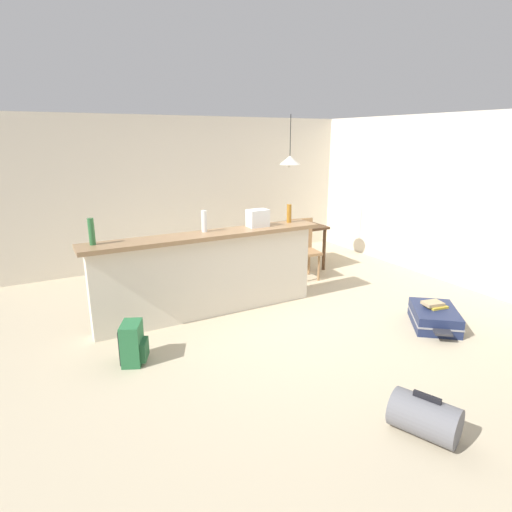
{
  "coord_description": "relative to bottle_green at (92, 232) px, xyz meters",
  "views": [
    {
      "loc": [
        -2.54,
        -3.99,
        2.16
      ],
      "look_at": [
        -0.06,
        0.54,
        0.69
      ],
      "focal_mm": 29.52,
      "sensor_mm": 36.0,
      "label": 1
    }
  ],
  "objects": [
    {
      "name": "ground_plane",
      "position": [
        1.98,
        -0.65,
        -1.22
      ],
      "size": [
        13.0,
        13.0,
        0.05
      ],
      "primitive_type": "cube",
      "color": "#BCAD8E"
    },
    {
      "name": "wall_back",
      "position": [
        1.98,
        2.4,
        0.06
      ],
      "size": [
        6.6,
        0.1,
        2.5
      ],
      "primitive_type": "cube",
      "color": "silver",
      "rests_on": "ground_plane"
    },
    {
      "name": "wall_right",
      "position": [
        5.03,
        -0.35,
        0.06
      ],
      "size": [
        0.1,
        6.0,
        2.5
      ],
      "primitive_type": "cube",
      "color": "silver",
      "rests_on": "ground_plane"
    },
    {
      "name": "partition_half_wall",
      "position": [
        1.29,
        -0.07,
        -0.69
      ],
      "size": [
        2.8,
        0.2,
        1.0
      ],
      "primitive_type": "cube",
      "color": "silver",
      "rests_on": "ground_plane"
    },
    {
      "name": "bar_countertop",
      "position": [
        1.29,
        -0.07,
        -0.17
      ],
      "size": [
        2.96,
        0.4,
        0.05
      ],
      "primitive_type": "cube",
      "color": "#93704C",
      "rests_on": "partition_half_wall"
    },
    {
      "name": "bottle_green",
      "position": [
        0.0,
        0.0,
        0.0
      ],
      "size": [
        0.07,
        0.07,
        0.29
      ],
      "primitive_type": "cylinder",
      "color": "#2D6B38",
      "rests_on": "bar_countertop"
    },
    {
      "name": "bottle_white",
      "position": [
        1.28,
        0.02,
        -0.01
      ],
      "size": [
        0.07,
        0.07,
        0.26
      ],
      "primitive_type": "cylinder",
      "color": "silver",
      "rests_on": "bar_countertop"
    },
    {
      "name": "bottle_amber",
      "position": [
        2.5,
        0.03,
        -0.02
      ],
      "size": [
        0.06,
        0.06,
        0.24
      ],
      "primitive_type": "cylinder",
      "color": "#9E661E",
      "rests_on": "bar_countertop"
    },
    {
      "name": "grocery_bag",
      "position": [
        2.0,
        -0.02,
        -0.03
      ],
      "size": [
        0.26,
        0.18,
        0.22
      ],
      "primitive_type": "cube",
      "color": "silver",
      "rests_on": "bar_countertop"
    },
    {
      "name": "dining_table",
      "position": [
        3.19,
        1.09,
        -0.55
      ],
      "size": [
        1.1,
        0.8,
        0.74
      ],
      "color": "#4C331E",
      "rests_on": "ground_plane"
    },
    {
      "name": "dining_chair_near_partition",
      "position": [
        3.15,
        0.6,
        -0.68
      ],
      "size": [
        0.45,
        0.45,
        0.93
      ],
      "color": "#9E754C",
      "rests_on": "ground_plane"
    },
    {
      "name": "pendant_lamp",
      "position": [
        3.25,
        1.19,
        0.6
      ],
      "size": [
        0.34,
        0.34,
        0.82
      ],
      "color": "black"
    },
    {
      "name": "suitcase_flat_navy",
      "position": [
        3.48,
        -1.64,
        -1.08
      ],
      "size": [
        0.82,
        0.85,
        0.22
      ],
      "color": "#1E284C",
      "rests_on": "ground_plane"
    },
    {
      "name": "duffel_bag_grey",
      "position": [
        1.83,
        -2.89,
        -1.04
      ],
      "size": [
        0.46,
        0.56,
        0.34
      ],
      "color": "slate",
      "rests_on": "ground_plane"
    },
    {
      "name": "backpack_green",
      "position": [
        0.18,
        -0.79,
        -0.99
      ],
      "size": [
        0.31,
        0.33,
        0.42
      ],
      "color": "#286B3D",
      "rests_on": "ground_plane"
    },
    {
      "name": "book_stack",
      "position": [
        3.5,
        -1.6,
        -0.94
      ],
      "size": [
        0.28,
        0.23,
        0.06
      ],
      "color": "gold",
      "rests_on": "suitcase_flat_navy"
    }
  ]
}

